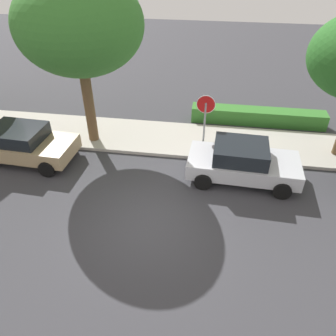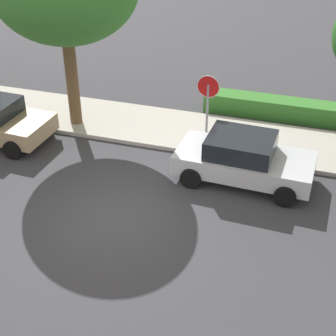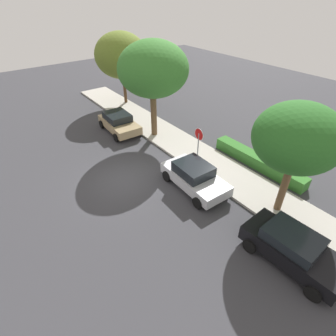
{
  "view_description": "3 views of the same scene",
  "coord_description": "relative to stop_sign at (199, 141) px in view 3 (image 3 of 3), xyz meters",
  "views": [
    {
      "loc": [
        1.73,
        -7.45,
        7.73
      ],
      "look_at": [
        0.45,
        1.08,
        1.46
      ],
      "focal_mm": 35.0,
      "sensor_mm": 36.0,
      "label": 1
    },
    {
      "loc": [
        4.77,
        -10.43,
        8.77
      ],
      "look_at": [
        1.1,
        1.31,
        0.99
      ],
      "focal_mm": 55.0,
      "sensor_mm": 36.0,
      "label": 2
    },
    {
      "loc": [
        11.39,
        -5.38,
        9.56
      ],
      "look_at": [
        1.86,
        1.88,
        1.1
      ],
      "focal_mm": 28.0,
      "sensor_mm": 36.0,
      "label": 3
    }
  ],
  "objects": [
    {
      "name": "fire_hydrant",
      "position": [
        7.64,
        -0.22,
        -1.4
      ],
      "size": [
        0.3,
        0.22,
        0.72
      ],
      "color": "#A5A5A8",
      "rests_on": "ground_plane"
    },
    {
      "name": "parked_car_tan",
      "position": [
        -7.18,
        -1.65,
        -1.02
      ],
      "size": [
        4.03,
        2.26,
        1.42
      ],
      "color": "tan",
      "rests_on": "ground_plane"
    },
    {
      "name": "ground_plane",
      "position": [
        -1.44,
        -4.53,
        -1.76
      ],
      "size": [
        60.0,
        60.0,
        0.0
      ],
      "primitive_type": "plane",
      "color": "#38383D"
    },
    {
      "name": "street_tree_far",
      "position": [
        -4.78,
        0.09,
        3.18
      ],
      "size": [
        4.74,
        4.74,
        6.8
      ],
      "color": "brown",
      "rests_on": "ground_plane"
    },
    {
      "name": "street_tree_near_corner",
      "position": [
        5.41,
        0.56,
        2.36
      ],
      "size": [
        3.86,
        3.86,
        5.67
      ],
      "color": "brown",
      "rests_on": "ground_plane"
    },
    {
      "name": "sidewalk_curb",
      "position": [
        -1.44,
        0.72,
        -1.69
      ],
      "size": [
        32.0,
        2.84,
        0.14
      ],
      "primitive_type": "cube",
      "color": "#B2ADA3",
      "rests_on": "ground_plane"
    },
    {
      "name": "parked_car_silver",
      "position": [
        1.55,
        -1.66,
        -1.01
      ],
      "size": [
        4.18,
        2.22,
        1.47
      ],
      "color": "silver",
      "rests_on": "ground_plane"
    },
    {
      "name": "parked_car_black",
      "position": [
        7.61,
        -1.74,
        -0.99
      ],
      "size": [
        4.13,
        2.18,
        1.48
      ],
      "color": "black",
      "rests_on": "ground_plane"
    },
    {
      "name": "front_yard_hedge",
      "position": [
        2.48,
        2.94,
        -1.39
      ],
      "size": [
        6.41,
        0.84,
        0.73
      ],
      "color": "#387A2D",
      "rests_on": "ground_plane"
    },
    {
      "name": "stop_sign",
      "position": [
        0.0,
        0.0,
        0.0
      ],
      "size": [
        0.76,
        0.08,
        2.57
      ],
      "color": "gray",
      "rests_on": "ground_plane"
    },
    {
      "name": "street_tree_mid_block",
      "position": [
        -12.07,
        1.66,
        2.62
      ],
      "size": [
        4.6,
        4.6,
        6.34
      ],
      "color": "#513823",
      "rests_on": "ground_plane"
    }
  ]
}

